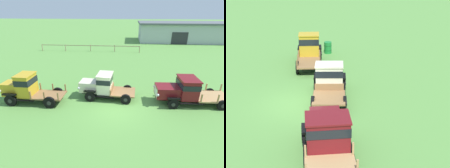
# 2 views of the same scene
# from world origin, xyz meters

# --- Properties ---
(ground_plane) EXTENTS (240.00, 240.00, 0.00)m
(ground_plane) POSITION_xyz_m (0.00, 0.00, 0.00)
(ground_plane) COLOR #5B9342
(vintage_truck_foreground_near) EXTENTS (4.76, 1.91, 2.29)m
(vintage_truck_foreground_near) POSITION_xyz_m (-6.98, 0.58, 1.18)
(vintage_truck_foreground_near) COLOR black
(vintage_truck_foreground_near) RESTS_ON ground
(vintage_truck_second_in_line) EXTENTS (4.61, 2.21, 2.05)m
(vintage_truck_second_in_line) POSITION_xyz_m (-1.23, 1.83, 1.06)
(vintage_truck_second_in_line) COLOR black
(vintage_truck_second_in_line) RESTS_ON ground
(vintage_truck_midrow_center) EXTENTS (5.64, 2.39, 2.04)m
(vintage_truck_midrow_center) POSITION_xyz_m (5.05, 1.45, 1.07)
(vintage_truck_midrow_center) COLOR black
(vintage_truck_midrow_center) RESTS_ON ground
(oil_drum_beside_row) EXTENTS (0.63, 0.63, 0.94)m
(oil_drum_beside_row) POSITION_xyz_m (-9.26, 2.05, 0.47)
(oil_drum_beside_row) COLOR #1E7F33
(oil_drum_beside_row) RESTS_ON ground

